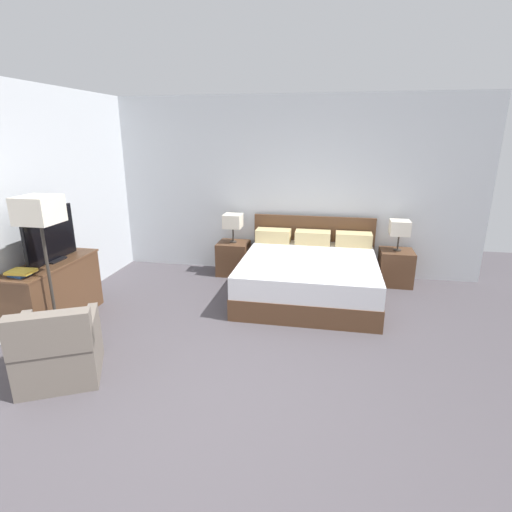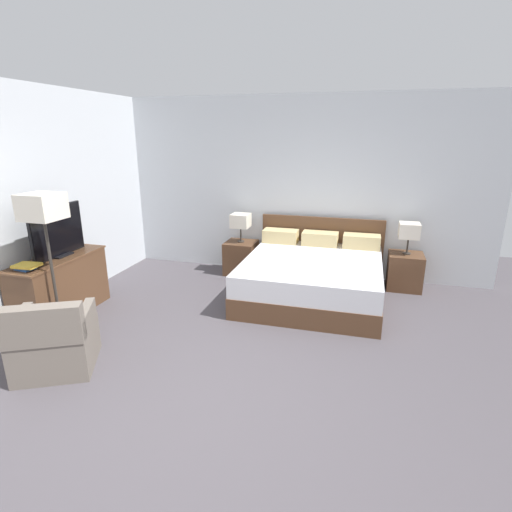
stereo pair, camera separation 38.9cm
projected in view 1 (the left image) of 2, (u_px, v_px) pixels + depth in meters
name	position (u px, v px, depth m)	size (l,w,h in m)	color
ground_plane	(209.00, 416.00, 3.24)	(11.13, 11.13, 0.00)	#4C474C
wall_back	(276.00, 187.00, 6.35)	(6.35, 0.06, 2.77)	silver
wall_left	(34.00, 205.00, 4.76)	(0.06, 5.51, 2.77)	silver
bed	(309.00, 275.00, 5.61)	(1.90, 1.98, 0.96)	brown
nightstand_left	(233.00, 258.00, 6.49)	(0.49, 0.47, 0.53)	brown
nightstand_right	(395.00, 267.00, 6.03)	(0.49, 0.47, 0.53)	brown
table_lamp_left	(233.00, 221.00, 6.31)	(0.28, 0.28, 0.46)	#332D28
table_lamp_right	(400.00, 228.00, 5.86)	(0.28, 0.28, 0.46)	#332D28
dresser	(54.00, 292.00, 4.77)	(0.47, 1.28, 0.76)	brown
tv	(50.00, 236.00, 4.64)	(0.18, 0.84, 0.62)	black
book_red_cover	(20.00, 274.00, 4.22)	(0.19, 0.15, 0.03)	#234C8E
book_blue_cover	(21.00, 272.00, 4.21)	(0.26, 0.19, 0.03)	gold
armchair_by_window	(59.00, 351.00, 3.67)	(0.92, 0.92, 0.76)	#70665B
floor_lamp	(40.00, 219.00, 3.99)	(0.37, 0.37, 1.61)	#332D28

